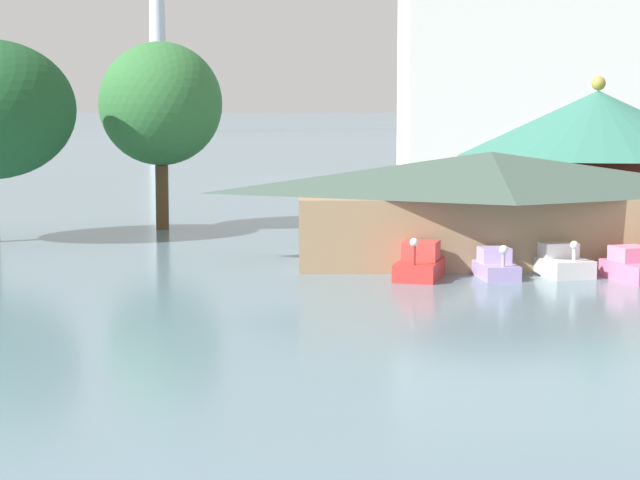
# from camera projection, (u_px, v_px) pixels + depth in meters

# --- Properties ---
(pedal_boat_red) EXTENTS (2.29, 3.25, 1.70)m
(pedal_boat_red) POSITION_uv_depth(u_px,v_px,m) (420.00, 264.00, 43.80)
(pedal_boat_red) COLOR red
(pedal_boat_red) RESTS_ON ground
(pedal_boat_lavender) EXTENTS (1.58, 2.53, 1.39)m
(pedal_boat_lavender) POSITION_uv_depth(u_px,v_px,m) (496.00, 266.00, 43.91)
(pedal_boat_lavender) COLOR #B299D8
(pedal_boat_lavender) RESTS_ON ground
(pedal_boat_white) EXTENTS (2.34, 3.26, 1.48)m
(pedal_boat_white) POSITION_uv_depth(u_px,v_px,m) (559.00, 262.00, 44.71)
(pedal_boat_white) COLOR white
(pedal_boat_white) RESTS_ON ground
(pedal_boat_pink) EXTENTS (2.20, 3.12, 1.74)m
(pedal_boat_pink) POSITION_uv_depth(u_px,v_px,m) (634.00, 267.00, 43.33)
(pedal_boat_pink) COLOR pink
(pedal_boat_pink) RESTS_ON ground
(boathouse) EXTENTS (17.54, 8.64, 4.66)m
(boathouse) POSITION_uv_depth(u_px,v_px,m) (490.00, 204.00, 48.43)
(boathouse) COLOR #9E7F5B
(boathouse) RESTS_ON ground
(green_roof_pavilion) EXTENTS (13.81, 13.81, 8.04)m
(green_roof_pavilion) POSITION_uv_depth(u_px,v_px,m) (597.00, 152.00, 56.61)
(green_roof_pavilion) COLOR #993328
(green_roof_pavilion) RESTS_ON ground
(shoreline_tree_mid) EXTENTS (6.52, 6.52, 9.95)m
(shoreline_tree_mid) POSITION_uv_depth(u_px,v_px,m) (161.00, 104.00, 60.31)
(shoreline_tree_mid) COLOR brown
(shoreline_tree_mid) RESTS_ON ground
(background_building_block) EXTENTS (26.25, 12.38, 20.53)m
(background_building_block) POSITION_uv_depth(u_px,v_px,m) (553.00, 62.00, 97.70)
(background_building_block) COLOR silver
(background_building_block) RESTS_ON ground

